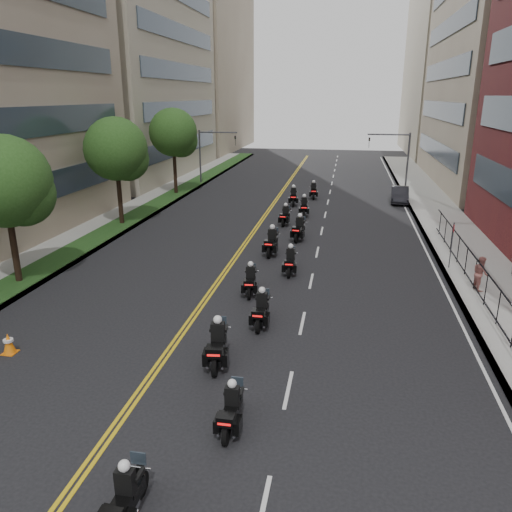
{
  "coord_description": "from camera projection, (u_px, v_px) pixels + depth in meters",
  "views": [
    {
      "loc": [
        4.66,
        -8.92,
        9.04
      ],
      "look_at": [
        0.44,
        14.44,
        1.36
      ],
      "focal_mm": 35.0,
      "sensor_mm": 36.0,
      "label": 1
    }
  ],
  "objects": [
    {
      "name": "traffic_signal_right",
      "position": [
        398.0,
        153.0,
        48.49
      ],
      "size": [
        4.09,
        0.2,
        5.6
      ],
      "color": "#3F3F44",
      "rests_on": "ground"
    },
    {
      "name": "motorcycle_0",
      "position": [
        124.0,
        501.0,
        10.85
      ],
      "size": [
        0.49,
        2.14,
        1.58
      ],
      "rotation": [
        0.0,
        0.0,
        -0.01
      ],
      "color": "black",
      "rests_on": "ground"
    },
    {
      "name": "motorcycle_1",
      "position": [
        231.0,
        411.0,
        13.99
      ],
      "size": [
        0.47,
        2.07,
        1.53
      ],
      "rotation": [
        0.0,
        0.0,
        -0.0
      ],
      "color": "black",
      "rests_on": "ground"
    },
    {
      "name": "sidewalk_left",
      "position": [
        118.0,
        221.0,
        37.34
      ],
      "size": [
        4.0,
        90.0,
        0.15
      ],
      "primitive_type": "cube",
      "color": "gray",
      "rests_on": "ground"
    },
    {
      "name": "grass_strip",
      "position": [
        128.0,
        220.0,
        37.17
      ],
      "size": [
        2.0,
        90.0,
        0.04
      ],
      "primitive_type": "cube",
      "color": "#173E16",
      "rests_on": "sidewalk_left"
    },
    {
      "name": "motorcycle_10",
      "position": [
        293.0,
        197.0,
        42.74
      ],
      "size": [
        0.65,
        2.37,
        1.75
      ],
      "rotation": [
        0.0,
        0.0,
        0.1
      ],
      "color": "black",
      "rests_on": "ground"
    },
    {
      "name": "motorcycle_2",
      "position": [
        218.0,
        346.0,
        17.37
      ],
      "size": [
        0.71,
        2.44,
        1.8
      ],
      "rotation": [
        0.0,
        0.0,
        0.12
      ],
      "color": "black",
      "rests_on": "ground"
    },
    {
      "name": "building_left_far",
      "position": [
        193.0,
        70.0,
        84.67
      ],
      "size": [
        16.0,
        28.0,
        26.0
      ],
      "primitive_type": "cube",
      "color": "gray",
      "rests_on": "ground"
    },
    {
      "name": "motorcycle_11",
      "position": [
        313.0,
        191.0,
        45.51
      ],
      "size": [
        0.61,
        2.26,
        1.66
      ],
      "rotation": [
        0.0,
        0.0,
        0.09
      ],
      "color": "black",
      "rests_on": "ground"
    },
    {
      "name": "traffic_signal_left",
      "position": [
        209.0,
        149.0,
        51.72
      ],
      "size": [
        4.09,
        0.2,
        5.6
      ],
      "color": "#3F3F44",
      "rests_on": "ground"
    },
    {
      "name": "building_left_mid",
      "position": [
        111.0,
        20.0,
        55.35
      ],
      "size": [
        16.11,
        28.0,
        34.0
      ],
      "color": "#A69F85",
      "rests_on": "ground"
    },
    {
      "name": "ground",
      "position": [
        131.0,
        492.0,
        11.92
      ],
      "size": [
        160.0,
        160.0,
        0.0
      ],
      "primitive_type": "plane",
      "color": "black",
      "rests_on": "ground"
    },
    {
      "name": "motorcycle_5",
      "position": [
        290.0,
        262.0,
        26.3
      ],
      "size": [
        0.51,
        2.19,
        1.61
      ],
      "rotation": [
        0.0,
        0.0,
        0.03
      ],
      "color": "black",
      "rests_on": "ground"
    },
    {
      "name": "parked_sedan",
      "position": [
        400.0,
        195.0,
        43.84
      ],
      "size": [
        1.74,
        4.25,
        1.37
      ],
      "primitive_type": "imported",
      "rotation": [
        0.0,
        0.0,
        -0.07
      ],
      "color": "black",
      "rests_on": "ground"
    },
    {
      "name": "motorcycle_6",
      "position": [
        272.0,
        243.0,
        29.48
      ],
      "size": [
        0.59,
        2.44,
        1.8
      ],
      "rotation": [
        0.0,
        0.0,
        -0.05
      ],
      "color": "black",
      "rests_on": "ground"
    },
    {
      "name": "traffic_cone",
      "position": [
        9.0,
        343.0,
        18.21
      ],
      "size": [
        0.48,
        0.48,
        0.8
      ],
      "color": "orange",
      "rests_on": "ground"
    },
    {
      "name": "pedestrian_b",
      "position": [
        480.0,
        273.0,
        23.66
      ],
      "size": [
        0.77,
        0.91,
        1.66
      ],
      "primitive_type": "imported",
      "rotation": [
        0.0,
        0.0,
        1.76
      ],
      "color": "#985953",
      "rests_on": "sidewalk_right"
    },
    {
      "name": "iron_fence",
      "position": [
        492.0,
        298.0,
        21.02
      ],
      "size": [
        0.05,
        28.0,
        1.5
      ],
      "color": "black",
      "rests_on": "sidewalk_right"
    },
    {
      "name": "street_trees",
      "position": [
        79.0,
        164.0,
        29.63
      ],
      "size": [
        4.4,
        38.4,
        7.98
      ],
      "color": "black",
      "rests_on": "ground"
    },
    {
      "name": "sidewalk_right",
      "position": [
        454.0,
        236.0,
        33.27
      ],
      "size": [
        4.0,
        90.0,
        0.15
      ],
      "primitive_type": "cube",
      "color": "gray",
      "rests_on": "ground"
    },
    {
      "name": "motorcycle_7",
      "position": [
        299.0,
        230.0,
        32.42
      ],
      "size": [
        0.72,
        2.39,
        1.77
      ],
      "rotation": [
        0.0,
        0.0,
        -0.13
      ],
      "color": "black",
      "rests_on": "ground"
    },
    {
      "name": "motorcycle_4",
      "position": [
        250.0,
        281.0,
        23.6
      ],
      "size": [
        0.6,
        2.16,
        1.59
      ],
      "rotation": [
        0.0,
        0.0,
        0.1
      ],
      "color": "black",
      "rests_on": "ground"
    },
    {
      "name": "motorcycle_9",
      "position": [
        304.0,
        207.0,
        38.95
      ],
      "size": [
        0.62,
        2.32,
        1.71
      ],
      "rotation": [
        0.0,
        0.0,
        0.08
      ],
      "color": "black",
      "rests_on": "ground"
    },
    {
      "name": "motorcycle_3",
      "position": [
        261.0,
        311.0,
        20.35
      ],
      "size": [
        0.51,
        2.22,
        1.64
      ],
      "rotation": [
        0.0,
        0.0,
        -0.01
      ],
      "color": "black",
      "rests_on": "ground"
    },
    {
      "name": "motorcycle_8",
      "position": [
        285.0,
        216.0,
        36.27
      ],
      "size": [
        0.58,
        2.17,
        1.6
      ],
      "rotation": [
        0.0,
        0.0,
        -0.08
      ],
      "color": "black",
      "rests_on": "ground"
    },
    {
      "name": "building_right_far",
      "position": [
        462.0,
        68.0,
        77.31
      ],
      "size": [
        15.0,
        28.0,
        26.0
      ],
      "primitive_type": "cube",
      "color": "#A69F85",
      "rests_on": "ground"
    }
  ]
}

